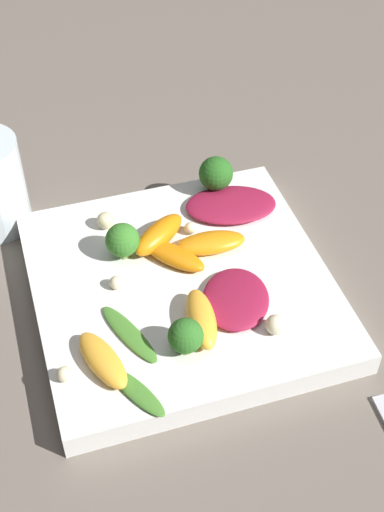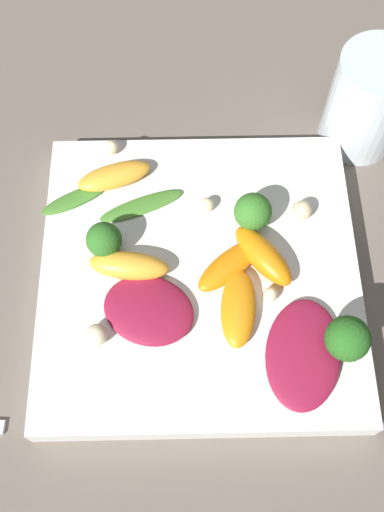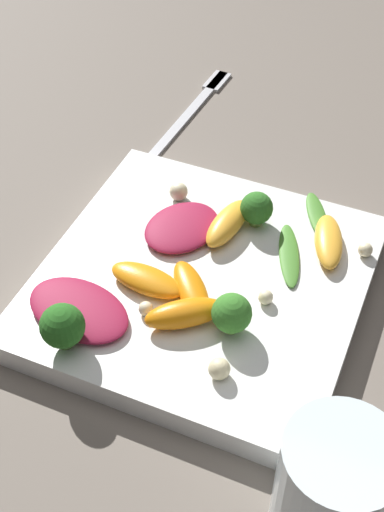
{
  "view_description": "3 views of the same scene",
  "coord_description": "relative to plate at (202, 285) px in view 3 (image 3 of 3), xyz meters",
  "views": [
    {
      "loc": [
        -0.13,
        -0.44,
        0.51
      ],
      "look_at": [
        0.01,
        0.0,
        0.05
      ],
      "focal_mm": 50.0,
      "sensor_mm": 36.0,
      "label": 1
    },
    {
      "loc": [
        0.21,
        -0.01,
        0.49
      ],
      "look_at": [
        -0.0,
        -0.01,
        0.05
      ],
      "focal_mm": 42.0,
      "sensor_mm": 36.0,
      "label": 2
    },
    {
      "loc": [
        -0.16,
        0.39,
        0.48
      ],
      "look_at": [
        0.01,
        -0.0,
        0.04
      ],
      "focal_mm": 50.0,
      "sensor_mm": 36.0,
      "label": 3
    }
  ],
  "objects": [
    {
      "name": "fork",
      "position": [
        0.12,
        -0.28,
        -0.01
      ],
      "size": [
        0.03,
        0.19,
        0.01
      ],
      "color": "silver",
      "rests_on": "ground_plane"
    },
    {
      "name": "broccoli_floret_0",
      "position": [
        -0.02,
        -0.08,
        0.03
      ],
      "size": [
        0.03,
        0.03,
        0.03
      ],
      "color": "#7A9E51",
      "rests_on": "plate"
    },
    {
      "name": "macadamia_nut_2",
      "position": [
        -0.12,
        -0.08,
        0.02
      ],
      "size": [
        0.01,
        0.01,
        0.01
      ],
      "color": "beige",
      "rests_on": "plate"
    },
    {
      "name": "radicchio_leaf_1",
      "position": [
        0.08,
        0.08,
        0.02
      ],
      "size": [
        0.1,
        0.08,
        0.01
      ],
      "color": "maroon",
      "rests_on": "plate"
    },
    {
      "name": "orange_segment_2",
      "position": [
        0.0,
        -0.06,
        0.02
      ],
      "size": [
        0.03,
        0.07,
        0.02
      ],
      "color": "#FCAD33",
      "rests_on": "plate"
    },
    {
      "name": "broccoli_floret_1",
      "position": [
        0.07,
        0.11,
        0.04
      ],
      "size": [
        0.04,
        0.04,
        0.04
      ],
      "color": "#7A9E51",
      "rests_on": "plate"
    },
    {
      "name": "macadamia_nut_1",
      "position": [
        0.03,
        0.06,
        0.02
      ],
      "size": [
        0.01,
        0.01,
        0.01
      ],
      "color": "beige",
      "rests_on": "plate"
    },
    {
      "name": "macadamia_nut_4",
      "position": [
        -0.05,
        0.09,
        0.02
      ],
      "size": [
        0.02,
        0.02,
        0.02
      ],
      "color": "beige",
      "rests_on": "plate"
    },
    {
      "name": "arugula_sprig_1",
      "position": [
        -0.06,
        -0.05,
        0.01
      ],
      "size": [
        0.04,
        0.08,
        0.0
      ],
      "color": "#47842D",
      "rests_on": "plate"
    },
    {
      "name": "macadamia_nut_0",
      "position": [
        0.06,
        -0.08,
        0.02
      ],
      "size": [
        0.02,
        0.02,
        0.02
      ],
      "color": "beige",
      "rests_on": "plate"
    },
    {
      "name": "orange_segment_0",
      "position": [
        -0.09,
        -0.08,
        0.02
      ],
      "size": [
        0.04,
        0.07,
        0.02
      ],
      "color": "#FCAD33",
      "rests_on": "plate"
    },
    {
      "name": "orange_segment_3",
      "position": [
        -0.0,
        0.02,
        0.02
      ],
      "size": [
        0.06,
        0.07,
        0.01
      ],
      "color": "orange",
      "rests_on": "plate"
    },
    {
      "name": "ground_plane",
      "position": [
        0.0,
        0.0,
        -0.01
      ],
      "size": [
        2.4,
        2.4,
        0.0
      ],
      "primitive_type": "plane",
      "color": "#6B6056"
    },
    {
      "name": "broccoli_floret_2",
      "position": [
        -0.04,
        0.05,
        0.03
      ],
      "size": [
        0.03,
        0.03,
        0.04
      ],
      "color": "#7A9E51",
      "rests_on": "plate"
    },
    {
      "name": "plate",
      "position": [
        0.0,
        0.0,
        0.0
      ],
      "size": [
        0.27,
        0.27,
        0.02
      ],
      "color": "white",
      "rests_on": "ground_plane"
    },
    {
      "name": "orange_segment_4",
      "position": [
        0.04,
        0.03,
        0.02
      ],
      "size": [
        0.07,
        0.04,
        0.02
      ],
      "color": "orange",
      "rests_on": "plate"
    },
    {
      "name": "arugula_sprig_0",
      "position": [
        -0.07,
        -0.11,
        0.01
      ],
      "size": [
        0.04,
        0.06,
        0.0
      ],
      "color": "#47842D",
      "rests_on": "plate"
    },
    {
      "name": "orange_segment_1",
      "position": [
        -0.01,
        0.05,
        0.02
      ],
      "size": [
        0.07,
        0.06,
        0.02
      ],
      "color": "orange",
      "rests_on": "plate"
    },
    {
      "name": "radicchio_leaf_0",
      "position": [
        0.04,
        -0.04,
        0.02
      ],
      "size": [
        0.08,
        0.09,
        0.01
      ],
      "color": "maroon",
      "rests_on": "plate"
    },
    {
      "name": "drinking_glass",
      "position": [
        -0.16,
        0.16,
        0.04
      ],
      "size": [
        0.08,
        0.08,
        0.1
      ],
      "color": "silver",
      "rests_on": "ground_plane"
    },
    {
      "name": "macadamia_nut_3",
      "position": [
        -0.06,
        0.01,
        0.02
      ],
      "size": [
        0.01,
        0.01,
        0.01
      ],
      "color": "beige",
      "rests_on": "plate"
    }
  ]
}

